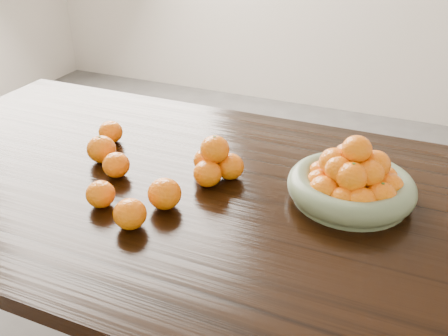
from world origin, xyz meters
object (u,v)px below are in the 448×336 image
at_px(fruit_bowl, 352,182).
at_px(loose_orange_0, 101,149).
at_px(dining_table, 220,220).
at_px(orange_pyramid, 215,162).

distance_m(fruit_bowl, loose_orange_0, 0.67).
distance_m(dining_table, orange_pyramid, 0.15).
bearing_deg(dining_table, fruit_bowl, 16.42).
distance_m(dining_table, fruit_bowl, 0.35).
xyz_separation_m(dining_table, orange_pyramid, (-0.04, 0.05, 0.14)).
height_order(orange_pyramid, loose_orange_0, orange_pyramid).
relative_size(dining_table, loose_orange_0, 24.95).
bearing_deg(orange_pyramid, dining_table, -55.47).
bearing_deg(orange_pyramid, loose_orange_0, -173.62).
distance_m(orange_pyramid, loose_orange_0, 0.33).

